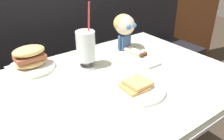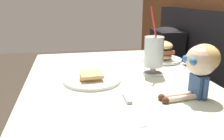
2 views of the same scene
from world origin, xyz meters
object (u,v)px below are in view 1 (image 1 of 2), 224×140
Objects in this scene: toast_plate at (135,88)px; seated_doll at (125,27)px; milkshake_glass at (86,48)px; sandwich_plate at (30,60)px; butter_knife at (159,64)px.

seated_doll reaches higher than toast_plate.
milkshake_glass is 0.27m from sandwich_plate.
seated_doll reaches higher than butter_knife.
butter_knife is at bearing -33.05° from milkshake_glass.
sandwich_plate is 0.98× the size of seated_doll.
milkshake_glass reaches higher than toast_plate.
milkshake_glass is at bearing -31.78° from sandwich_plate.
milkshake_glass reaches higher than butter_knife.
butter_knife is (0.52, -0.33, -0.04)m from sandwich_plate.
toast_plate is at bearing -157.87° from butter_knife.
milkshake_glass is 0.37m from butter_knife.
seated_doll is at bearing 13.06° from milkshake_glass.
milkshake_glass is 1.34× the size of butter_knife.
milkshake_glass is (-0.05, 0.30, 0.09)m from toast_plate.
milkshake_glass is 1.41× the size of seated_doll.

